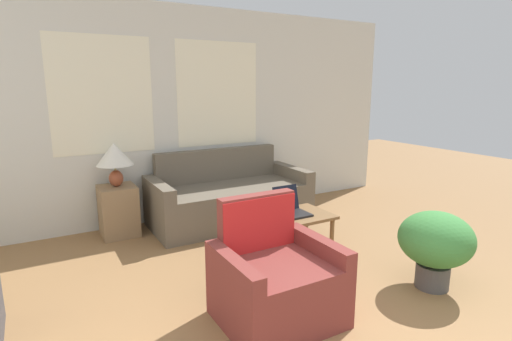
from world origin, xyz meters
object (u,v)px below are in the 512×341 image
laptop (291,208)px  snack_bowl (269,216)px  cup_navy (255,212)px  table_lamp (114,157)px  couch (228,199)px  potted_plant (436,242)px  armchair (274,282)px  coffee_table (287,221)px

laptop → snack_bowl: laptop is taller
cup_navy → snack_bowl: cup_navy is taller
table_lamp → laptop: (1.45, -1.29, -0.46)m
table_lamp → cup_navy: (1.09, -1.18, -0.47)m
table_lamp → cup_navy: table_lamp is taller
laptop → cup_navy: 0.37m
couch → potted_plant: (0.74, -2.38, 0.12)m
table_lamp → laptop: bearing=-41.8°
armchair → coffee_table: bearing=51.3°
armchair → potted_plant: (1.38, -0.29, 0.13)m
table_lamp → potted_plant: 3.28m
couch → snack_bowl: 1.18m
couch → armchair: armchair is taller
coffee_table → cup_navy: 0.33m
armchair → table_lamp: bearing=106.0°
laptop → armchair: bearing=-130.2°
cup_navy → table_lamp: bearing=132.6°
couch → armchair: bearing=-107.2°
snack_bowl → potted_plant: 1.48m
couch → table_lamp: (-1.29, 0.16, 0.62)m
laptop → potted_plant: bearing=-64.9°
couch → laptop: couch is taller
coffee_table → snack_bowl: 0.21m
coffee_table → potted_plant: potted_plant is taller
table_lamp → coffee_table: 2.00m
table_lamp → couch: bearing=-6.9°
couch → coffee_table: size_ratio=2.13×
coffee_table → cup_navy: bearing=150.6°
armchair → cup_navy: 1.16m
couch → coffee_table: 1.19m
laptop → potted_plant: (0.58, -1.24, -0.04)m
table_lamp → coffee_table: bearing=-44.5°
couch → cup_navy: 1.06m
table_lamp → cup_navy: 1.68m
cup_navy → snack_bowl: 0.16m
laptop → snack_bowl: bearing=-174.0°
potted_plant → laptop: bearing=115.1°
coffee_table → laptop: 0.14m
coffee_table → potted_plant: (0.66, -1.19, 0.06)m
coffee_table → laptop: bearing=30.7°
table_lamp → potted_plant: (2.03, -2.53, -0.50)m
cup_navy → snack_bowl: (0.08, -0.14, -0.01)m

